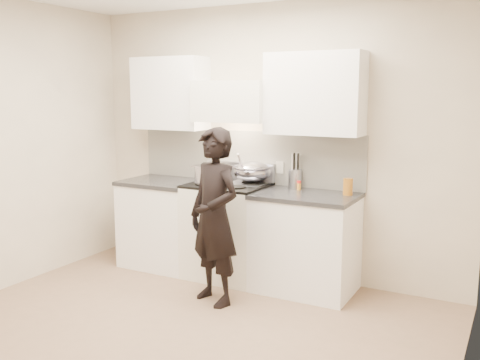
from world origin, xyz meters
name	(u,v)px	position (x,y,z in m)	size (l,w,h in m)	color
ground_plane	(170,338)	(0.00, 0.00, 0.00)	(4.00, 4.00, 0.00)	#896B53
room_shell	(188,124)	(-0.06, 0.37, 1.60)	(4.04, 3.54, 2.70)	beige
stove	(228,230)	(-0.30, 1.42, 0.47)	(0.76, 0.65, 0.96)	white
counter_right	(305,242)	(0.53, 1.43, 0.46)	(0.92, 0.67, 0.92)	white
counter_left	(164,223)	(-1.08, 1.43, 0.46)	(0.82, 0.67, 0.92)	white
wok	(252,171)	(-0.10, 1.57, 1.06)	(0.39, 0.48, 0.32)	#A6A4B7
stock_pot	(208,174)	(-0.46, 1.32, 1.05)	(0.37, 0.28, 0.18)	#A6A4B7
utensil_crock	(295,177)	(0.32, 1.67, 1.02)	(0.13, 0.13, 0.34)	#ADB0BF
spice_jar	(299,185)	(0.40, 1.57, 0.97)	(0.04, 0.04, 0.09)	orange
oil_glass	(348,187)	(0.88, 1.55, 1.00)	(0.09, 0.09, 0.15)	#A86519
person	(214,217)	(-0.07, 0.78, 0.77)	(0.56, 0.37, 1.55)	black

